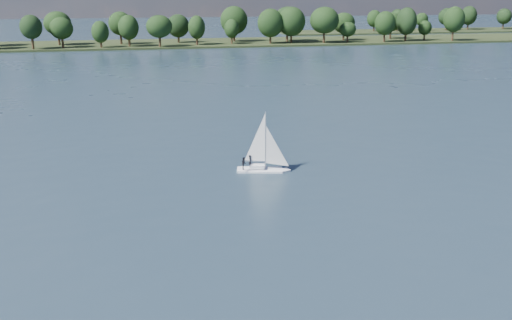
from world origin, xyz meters
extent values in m
plane|color=#233342|center=(0.00, 100.00, 0.00)|extent=(700.00, 700.00, 0.00)
cube|color=black|center=(0.00, 212.00, 0.00)|extent=(660.00, 40.00, 1.50)
cube|color=black|center=(160.00, 260.00, 0.00)|extent=(220.00, 30.00, 1.40)
cube|color=white|center=(-10.01, 36.22, 0.00)|extent=(6.32, 2.99, 0.72)
cube|color=white|center=(-10.01, 36.22, 0.72)|extent=(1.99, 1.44, 0.45)
cylinder|color=#AAAAB1|center=(-10.01, 36.22, 4.08)|extent=(0.11, 0.11, 7.17)
imported|color=black|center=(-11.32, 36.69, 1.32)|extent=(0.45, 0.61, 1.55)
imported|color=black|center=(-12.26, 35.89, 1.32)|extent=(0.65, 0.80, 1.55)
camera|label=1|loc=(-24.71, -30.47, 22.00)|focal=40.00mm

